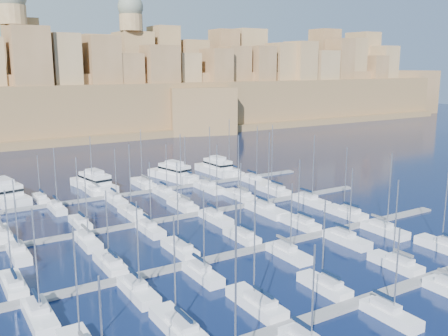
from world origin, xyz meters
TOP-DOWN VIEW (x-y plane):
  - ground at (0.00, 0.00)m, footprint 600.00×600.00m
  - pontoon_near at (0.00, -34.00)m, footprint 84.00×2.00m
  - pontoon_mid_near at (0.00, -12.00)m, footprint 84.00×2.00m
  - pontoon_mid_far at (0.00, 10.00)m, footprint 84.00×2.00m
  - pontoon_far at (0.00, 32.00)m, footprint 84.00×2.00m
  - sailboat_1 at (-23.46, -28.26)m, footprint 2.92×9.73m
  - sailboat_2 at (-12.76, -28.30)m, footprint 2.89×9.63m
  - sailboat_3 at (-2.13, -28.93)m, footprint 2.51×8.36m
  - sailboat_4 at (12.07, -28.81)m, footprint 2.58×8.59m
  - sailboat_5 at (24.50, -28.32)m, footprint 2.88×9.60m
  - sailboat_9 at (-0.95, -38.77)m, footprint 2.32×7.74m
  - sailboat_12 at (-37.31, -6.84)m, footprint 2.56×8.54m
  - sailboat_13 at (-23.90, -6.73)m, footprint 2.63×8.77m
  - sailboat_14 at (-12.39, -6.67)m, footprint 2.66×8.87m
  - sailboat_15 at (-0.65, -6.91)m, footprint 2.52×8.40m
  - sailboat_16 at (12.52, -6.55)m, footprint 2.74×9.14m
  - sailboat_17 at (24.48, -6.38)m, footprint 2.84×9.48m
  - sailboat_18 at (-36.18, -17.45)m, footprint 2.74×9.14m
  - sailboat_19 at (-23.85, -17.33)m, footprint 2.67×8.88m
  - sailboat_20 at (-14.07, -17.01)m, footprint 2.47×8.23m
  - sailboat_21 at (1.15, -17.18)m, footprint 2.57×8.57m
  - sailboat_22 at (13.47, -17.41)m, footprint 2.71×9.05m
  - sailboat_23 at (22.76, -17.43)m, footprint 2.72×9.08m
  - sailboat_24 at (-35.54, 15.46)m, footprint 2.75×9.15m
  - sailboat_25 at (-22.18, 14.90)m, footprint 2.40×8.01m
  - sailboat_26 at (-11.68, 15.56)m, footprint 2.81×9.36m
  - sailboat_27 at (-0.56, 15.64)m, footprint 2.85×9.51m
  - sailboat_28 at (13.85, 15.73)m, footprint 2.91×9.69m
  - sailboat_29 at (23.38, 16.02)m, footprint 3.09×10.29m
  - sailboat_30 at (-34.69, 4.80)m, footprint 2.58×8.61m
  - sailboat_31 at (-23.88, 4.73)m, footprint 2.63×8.76m
  - sailboat_32 at (-12.53, 4.92)m, footprint 2.51×8.38m
  - sailboat_33 at (0.90, 4.61)m, footprint 2.70×9.00m
  - sailboat_34 at (12.23, 3.68)m, footprint 3.27×10.91m
  - sailboat_35 at (24.53, 4.29)m, footprint 2.90×9.67m
  - sailboat_37 at (-24.68, 36.67)m, footprint 2.26×7.55m
  - sailboat_38 at (-12.74, 37.33)m, footprint 2.67×8.89m
  - sailboat_39 at (-0.10, 37.92)m, footprint 3.03×10.08m
  - sailboat_40 at (11.54, 37.33)m, footprint 2.67×8.89m
  - sailboat_41 at (25.33, 37.83)m, footprint 2.97×9.90m
  - sailboat_43 at (-23.46, 27.22)m, footprint 2.33×7.76m
  - sailboat_44 at (-11.03, 26.91)m, footprint 2.52×8.39m
  - sailboat_45 at (0.72, 26.50)m, footprint 2.77×9.23m
  - sailboat_46 at (11.75, 26.08)m, footprint 3.02×10.08m
  - sailboat_47 at (25.37, 26.15)m, footprint 2.98×9.94m
  - motor_yacht_a at (-31.51, 42.94)m, footprint 9.46×20.39m
  - motor_yacht_b at (-11.32, 41.16)m, footprint 7.39×16.51m
  - motor_yacht_c at (9.72, 41.06)m, footprint 8.01×16.38m
  - motor_yacht_d at (22.87, 40.87)m, footprint 5.43×15.56m
  - fortified_city at (-0.19, 155.26)m, footprint 460.00×108.95m

SIDE VIEW (x-z plane):
  - ground at x=0.00m, z-range 0.00..0.00m
  - pontoon_near at x=0.00m, z-range 0.00..0.40m
  - pontoon_mid_near at x=0.00m, z-range 0.00..0.40m
  - pontoon_mid_far at x=0.00m, z-range 0.00..0.40m
  - pontoon_far at x=0.00m, z-range 0.00..0.40m
  - sailboat_37 at x=-24.68m, z-range -4.57..5.97m
  - sailboat_9 at x=-0.95m, z-range -5.18..6.61m
  - sailboat_44 at x=-11.03m, z-range -5.43..6.87m
  - sailboat_13 at x=-23.90m, z-range -5.29..6.73m
  - sailboat_21 at x=1.15m, z-range -5.43..6.88m
  - sailboat_40 at x=11.54m, z-range -5.28..6.73m
  - sailboat_3 at x=-2.13m, z-range -5.59..7.04m
  - sailboat_30 at x=-34.69m, z-range -5.74..7.20m
  - sailboat_20 at x=-14.07m, z-range -5.89..7.35m
  - sailboat_45 at x=0.72m, z-range -5.46..6.92m
  - sailboat_25 at x=-22.18m, z-range -5.96..7.42m
  - sailboat_32 at x=-12.53m, z-range -5.94..7.41m
  - sailboat_43 at x=-23.46m, z-range -6.01..7.47m
  - sailboat_31 at x=-23.88m, z-range -5.85..7.32m
  - sailboat_19 at x=-23.85m, z-range -5.85..7.32m
  - sailboat_16 at x=12.52m, z-range -5.72..7.19m
  - sailboat_4 at x=12.07m, z-range -6.05..7.52m
  - sailboat_15 at x=-0.65m, z-range -6.11..7.58m
  - sailboat_22 at x=13.47m, z-range -5.90..7.37m
  - sailboat_12 at x=-37.31m, z-range -6.20..7.68m
  - sailboat_38 at x=-12.74m, z-range -6.17..7.65m
  - sailboat_18 at x=-36.18m, z-range -6.34..7.83m
  - sailboat_1 at x=-23.46m, z-range -6.13..7.62m
  - sailboat_17 at x=24.48m, z-range -6.30..7.79m
  - sailboat_14 at x=-12.39m, z-range -6.74..8.24m
  - sailboat_23 at x=22.76m, z-range -6.70..8.21m
  - sailboat_26 at x=-11.68m, z-range -6.62..8.12m
  - sailboat_28 at x=13.85m, z-range -6.51..8.02m
  - sailboat_24 at x=-35.54m, z-range -6.79..8.30m
  - sailboat_33 at x=0.90m, z-range -6.87..8.38m
  - sailboat_5 at x=24.50m, z-range -6.72..8.23m
  - sailboat_39 at x=-0.10m, z-range -6.47..7.99m
  - sailboat_47 at x=25.37m, z-range -6.68..8.19m
  - sailboat_35 at x=24.53m, z-range -6.89..8.41m
  - sailboat_41 at x=25.33m, z-range -6.95..8.48m
  - sailboat_27 at x=-0.56m, z-range -7.20..8.72m
  - sailboat_46 at x=11.75m, z-range -7.04..8.57m
  - sailboat_2 at x=-12.76m, z-range -7.44..8.98m
  - sailboat_29 at x=23.38m, z-range -7.36..8.90m
  - sailboat_34 at x=12.23m, z-range -7.67..9.24m
  - motor_yacht_d at x=22.87m, z-range -0.90..4.35m
  - motor_yacht_a at x=-31.51m, z-range -0.90..4.35m
  - motor_yacht_b at x=-11.32m, z-range -0.90..4.35m
  - motor_yacht_c at x=9.72m, z-range -0.90..4.35m
  - fortified_city at x=-0.19m, z-range -15.02..44.50m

